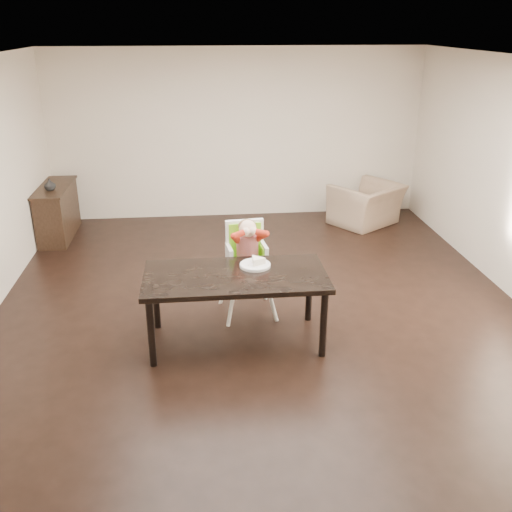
{
  "coord_description": "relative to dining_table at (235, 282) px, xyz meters",
  "views": [
    {
      "loc": [
        -0.65,
        -5.72,
        3.05
      ],
      "look_at": [
        -0.09,
        -0.27,
        0.78
      ],
      "focal_mm": 40.0,
      "sensor_mm": 36.0,
      "label": 1
    }
  ],
  "objects": [
    {
      "name": "room_walls",
      "position": [
        0.33,
        0.64,
        1.18
      ],
      "size": [
        6.02,
        7.02,
        2.71
      ],
      "color": "beige",
      "rests_on": "ground"
    },
    {
      "name": "armchair",
      "position": [
        2.34,
        3.44,
        -0.23
      ],
      "size": [
        1.19,
        1.11,
        0.88
      ],
      "primitive_type": "imported",
      "rotation": [
        0.0,
        0.0,
        3.76
      ],
      "color": "#A28367",
      "rests_on": "ground"
    },
    {
      "name": "plate",
      "position": [
        0.22,
        0.18,
        0.11
      ],
      "size": [
        0.32,
        0.32,
        0.09
      ],
      "rotation": [
        0.0,
        0.0,
        0.02
      ],
      "color": "white",
      "rests_on": "dining_table"
    },
    {
      "name": "high_chair",
      "position": [
        0.17,
        0.64,
        0.11
      ],
      "size": [
        0.51,
        0.51,
        1.1
      ],
      "rotation": [
        0.0,
        0.0,
        0.11
      ],
      "color": "white",
      "rests_on": "ground"
    },
    {
      "name": "vase",
      "position": [
        -2.45,
        3.12,
        0.2
      ],
      "size": [
        0.17,
        0.18,
        0.16
      ],
      "primitive_type": "imported",
      "rotation": [
        0.0,
        0.0,
        -0.04
      ],
      "color": "#99999E",
      "rests_on": "sideboard"
    },
    {
      "name": "ground",
      "position": [
        0.33,
        0.64,
        -0.67
      ],
      "size": [
        7.0,
        7.0,
        0.0
      ],
      "primitive_type": "plane",
      "color": "black",
      "rests_on": "ground"
    },
    {
      "name": "sideboard",
      "position": [
        -2.45,
        3.34,
        -0.27
      ],
      "size": [
        0.44,
        1.26,
        0.79
      ],
      "color": "black",
      "rests_on": "ground"
    },
    {
      "name": "dining_table",
      "position": [
        0.0,
        0.0,
        0.0
      ],
      "size": [
        1.8,
        0.9,
        0.75
      ],
      "color": "black",
      "rests_on": "ground"
    }
  ]
}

